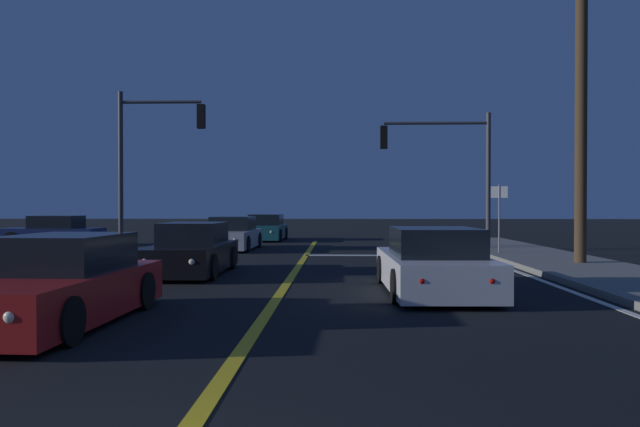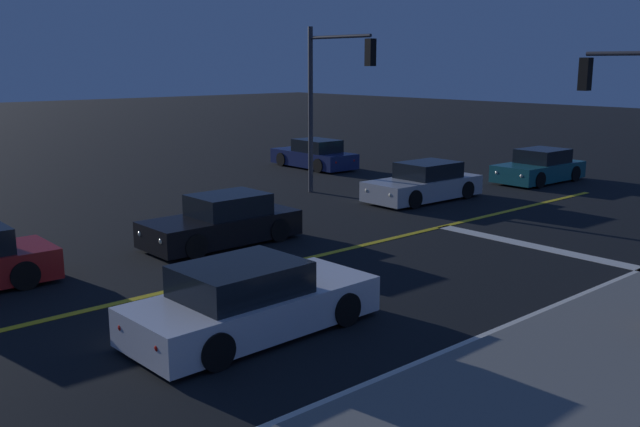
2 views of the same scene
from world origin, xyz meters
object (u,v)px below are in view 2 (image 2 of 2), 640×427
object	(u,v)px
car_far_approaching_black	(223,223)
car_side_waiting_teal	(539,168)
traffic_signal_far_left	(331,86)
car_mid_block_silver	(424,184)
car_distant_tail_navy	(314,155)
car_parked_curb_white	(251,302)

from	to	relation	value
car_far_approaching_black	car_side_waiting_teal	bearing A→B (deg)	-90.07
car_far_approaching_black	traffic_signal_far_left	bearing A→B (deg)	-64.53
car_mid_block_silver	traffic_signal_far_left	world-z (taller)	traffic_signal_far_left
car_side_waiting_teal	car_mid_block_silver	size ratio (longest dim) A/B	0.92
car_side_waiting_teal	car_distant_tail_navy	distance (m)	10.11
traffic_signal_far_left	car_far_approaching_black	bearing A→B (deg)	-64.67
car_distant_tail_navy	car_parked_curb_white	size ratio (longest dim) A/B	0.95
car_far_approaching_black	car_mid_block_silver	bearing A→B (deg)	-86.57
car_mid_block_silver	traffic_signal_far_left	bearing A→B (deg)	37.37
car_distant_tail_navy	traffic_signal_far_left	world-z (taller)	traffic_signal_far_left
car_mid_block_silver	car_far_approaching_black	bearing A→B (deg)	94.82
car_side_waiting_teal	car_mid_block_silver	bearing A→B (deg)	86.42
car_far_approaching_black	car_parked_curb_white	world-z (taller)	same
car_distant_tail_navy	car_mid_block_silver	xyz separation A→B (m)	(8.57, -2.28, 0.00)
car_side_waiting_teal	car_mid_block_silver	distance (m)	6.63
car_parked_curb_white	traffic_signal_far_left	size ratio (longest dim) A/B	0.78
car_mid_block_silver	traffic_signal_far_left	size ratio (longest dim) A/B	0.75
traffic_signal_far_left	car_mid_block_silver	bearing A→B (deg)	35.83
car_side_waiting_teal	car_mid_block_silver	world-z (taller)	same
car_distant_tail_navy	car_side_waiting_teal	bearing A→B (deg)	-63.04
car_side_waiting_teal	car_mid_block_silver	xyz separation A→B (m)	(-0.57, -6.60, 0.00)
car_mid_block_silver	car_side_waiting_teal	bearing A→B (deg)	-93.42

